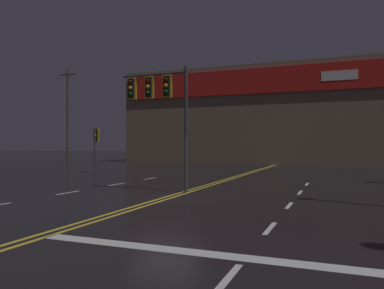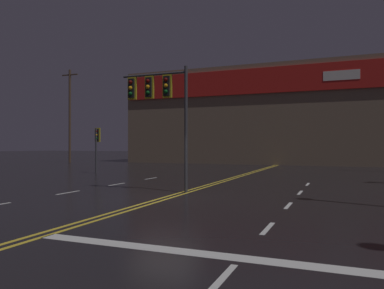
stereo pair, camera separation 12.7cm
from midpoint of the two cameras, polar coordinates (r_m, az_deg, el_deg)
name	(u,v)px [view 2 (the right image)]	position (r m, az deg, el deg)	size (l,w,h in m)	color
ground_plane	(165,198)	(13.99, -3.89, -8.19)	(200.00, 200.00, 0.00)	black
road_markings	(172,204)	(12.70, -2.81, -9.00)	(13.26, 60.00, 0.01)	gold
traffic_signal_median	(158,96)	(16.23, -5.03, 7.42)	(3.08, 0.36, 5.27)	#38383D
traffic_signal_corner_northwest	(97,140)	(27.23, -14.15, 0.67)	(0.42, 0.36, 3.20)	#38383D
building_backdrop	(284,117)	(43.07, 13.90, 4.12)	(34.19, 10.23, 10.29)	#7A6651
utility_pole_row	(254,110)	(35.97, 9.50, 5.25)	(47.64, 0.26, 10.78)	#4C3828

